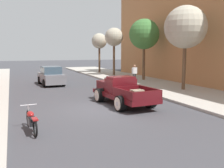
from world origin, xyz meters
TOP-DOWN VIEW (x-y plane):
  - ground_plane at (0.00, 0.00)m, footprint 140.00×140.00m
  - sidewalk_right at (7.25, 0.00)m, footprint 5.50×64.00m
  - hotrod_truck_maroon at (1.54, 0.72)m, footprint 2.42×5.03m
  - motorcycle_parked at (-3.65, -2.65)m, footprint 0.62×2.12m
  - car_background_grey at (-0.98, 10.66)m, footprint 2.04×4.38m
  - pedestrian_sidewalk_right at (5.90, 7.74)m, footprint 0.53×0.22m
  - street_tree_nearest at (7.69, 3.13)m, footprint 3.11×3.11m
  - street_tree_second at (8.04, 9.95)m, footprint 2.97×2.97m
  - street_tree_third at (7.16, 15.67)m, footprint 2.15×2.15m
  - street_tree_farthest at (6.81, 20.00)m, footprint 2.02×2.02m

SIDE VIEW (x-z plane):
  - ground_plane at x=0.00m, z-range 0.00..0.00m
  - sidewalk_right at x=7.25m, z-range 0.00..0.15m
  - motorcycle_parked at x=-3.65m, z-range -0.02..0.91m
  - hotrod_truck_maroon at x=1.54m, z-range -0.04..1.54m
  - car_background_grey at x=-0.98m, z-range -0.06..1.59m
  - pedestrian_sidewalk_right at x=5.90m, z-range 0.26..1.91m
  - street_tree_farthest at x=6.81m, z-range 1.67..6.87m
  - street_tree_third at x=7.16m, z-range 1.80..7.38m
  - street_tree_second at x=8.04m, z-range 1.64..7.64m
  - street_tree_nearest at x=7.69m, z-range 1.65..7.80m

